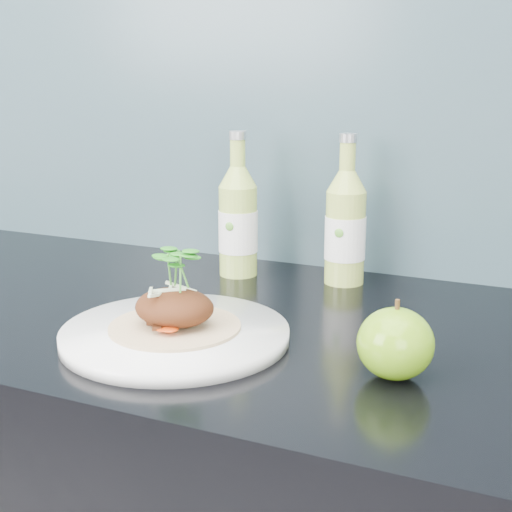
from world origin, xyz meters
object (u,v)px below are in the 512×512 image
(cider_bottle_left, at_px, (238,221))
(cider_bottle_right, at_px, (345,228))
(dinner_plate, at_px, (175,334))
(green_apple, at_px, (395,344))

(cider_bottle_left, distance_m, cider_bottle_right, 0.17)
(cider_bottle_left, relative_size, cider_bottle_right, 1.00)
(dinner_plate, distance_m, cider_bottle_left, 0.31)
(green_apple, height_order, cider_bottle_right, cider_bottle_right)
(dinner_plate, xyz_separation_m, cider_bottle_left, (-0.06, 0.29, 0.08))
(dinner_plate, bearing_deg, cider_bottle_right, 70.84)
(dinner_plate, xyz_separation_m, green_apple, (0.27, 0.00, 0.03))
(dinner_plate, distance_m, cider_bottle_right, 0.35)
(cider_bottle_left, xyz_separation_m, cider_bottle_right, (0.17, 0.03, 0.00))
(green_apple, relative_size, cider_bottle_left, 0.38)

